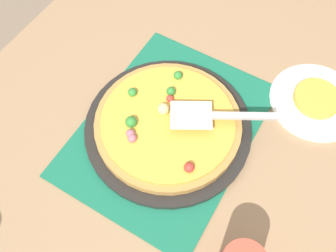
{
  "coord_description": "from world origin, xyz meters",
  "views": [
    {
      "loc": [
        -0.36,
        -0.21,
        1.51
      ],
      "look_at": [
        0.0,
        0.0,
        0.77
      ],
      "focal_mm": 40.18,
      "sensor_mm": 36.0,
      "label": 1
    }
  ],
  "objects": [
    {
      "name": "ground_plane",
      "position": [
        0.0,
        0.0,
        0.0
      ],
      "size": [
        8.0,
        8.0,
        0.0
      ],
      "primitive_type": "plane",
      "color": "#84705B"
    },
    {
      "name": "dining_table",
      "position": [
        0.0,
        0.0,
        0.64
      ],
      "size": [
        1.4,
        1.0,
        0.75
      ],
      "color": "#9E7A56",
      "rests_on": "ground_plane"
    },
    {
      "name": "placemat",
      "position": [
        0.0,
        0.0,
        0.75
      ],
      "size": [
        0.48,
        0.36,
        0.01
      ],
      "primitive_type": "cube",
      "color": "#196B4C",
      "rests_on": "dining_table"
    },
    {
      "name": "pizza_pan",
      "position": [
        0.0,
        0.0,
        0.76
      ],
      "size": [
        0.38,
        0.38,
        0.01
      ],
      "primitive_type": "cylinder",
      "color": "black",
      "rests_on": "placemat"
    },
    {
      "name": "pizza",
      "position": [
        0.0,
        0.0,
        0.78
      ],
      "size": [
        0.33,
        0.33,
        0.05
      ],
      "color": "#B78442",
      "rests_on": "pizza_pan"
    },
    {
      "name": "plate_near_left",
      "position": [
        0.25,
        -0.27,
        0.76
      ],
      "size": [
        0.22,
        0.22,
        0.01
      ],
      "primitive_type": "cylinder",
      "color": "white",
      "rests_on": "dining_table"
    },
    {
      "name": "served_slice_left",
      "position": [
        0.25,
        -0.27,
        0.77
      ],
      "size": [
        0.11,
        0.11,
        0.02
      ],
      "primitive_type": "cylinder",
      "color": "gold",
      "rests_on": "plate_near_left"
    },
    {
      "name": "pizza_server",
      "position": [
        0.05,
        -0.09,
        0.82
      ],
      "size": [
        0.15,
        0.22,
        0.01
      ],
      "color": "silver",
      "rests_on": "pizza"
    }
  ]
}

